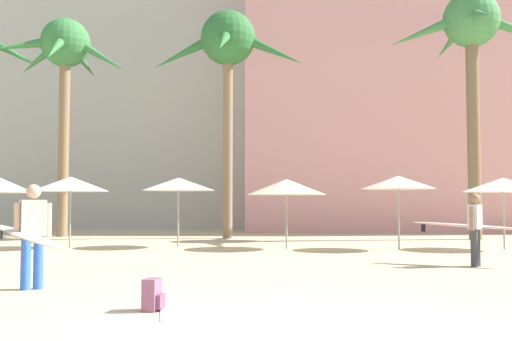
{
  "coord_description": "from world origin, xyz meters",
  "views": [
    {
      "loc": [
        0.05,
        -6.63,
        1.39
      ],
      "look_at": [
        -0.52,
        7.14,
        2.17
      ],
      "focal_mm": 42.62,
      "sensor_mm": 36.0,
      "label": 1
    }
  ],
  "objects": [
    {
      "name": "ground",
      "position": [
        0.0,
        0.0,
        0.0
      ],
      "size": [
        120.0,
        120.0,
        0.0
      ],
      "primitive_type": "plane",
      "color": "#C6B28C"
    },
    {
      "name": "hotel_pink",
      "position": [
        8.8,
        27.53,
        8.09
      ],
      "size": [
        21.07,
        8.32,
        16.19
      ],
      "primitive_type": "cube",
      "color": "pink",
      "rests_on": "ground"
    },
    {
      "name": "hotel_tower_gray",
      "position": [
        -8.78,
        32.97,
        15.12
      ],
      "size": [
        15.71,
        10.05,
        30.23
      ],
      "primitive_type": "cube",
      "color": "#BCB7AD",
      "rests_on": "ground"
    },
    {
      "name": "palm_tree_far_left",
      "position": [
        -2.19,
        18.67,
        8.02
      ],
      "size": [
        6.51,
        6.62,
        9.62
      ],
      "color": "#896B4C",
      "rests_on": "ground"
    },
    {
      "name": "palm_tree_center",
      "position": [
        7.83,
        18.14,
        8.28
      ],
      "size": [
        6.91,
        7.08,
        10.11
      ],
      "color": "brown",
      "rests_on": "ground"
    },
    {
      "name": "palm_tree_right",
      "position": [
        -9.55,
        19.57,
        7.95
      ],
      "size": [
        5.91,
        6.16,
        9.66
      ],
      "color": "#896B4C",
      "rests_on": "ground"
    },
    {
      "name": "cafe_umbrella_0",
      "position": [
        -3.32,
        13.18,
        2.06
      ],
      "size": [
        2.41,
        2.41,
        2.28
      ],
      "color": "gray",
      "rests_on": "ground"
    },
    {
      "name": "cafe_umbrella_1",
      "position": [
        -6.71,
        12.58,
        2.05
      ],
      "size": [
        2.43,
        2.43,
        2.29
      ],
      "color": "gray",
      "rests_on": "ground"
    },
    {
      "name": "cafe_umbrella_2",
      "position": [
        3.69,
        12.34,
        2.08
      ],
      "size": [
        2.32,
        2.32,
        2.29
      ],
      "color": "gray",
      "rests_on": "ground"
    },
    {
      "name": "cafe_umbrella_4",
      "position": [
        6.96,
        12.53,
        2.01
      ],
      "size": [
        2.48,
        2.48,
        2.23
      ],
      "color": "gray",
      "rests_on": "ground"
    },
    {
      "name": "cafe_umbrella_5",
      "position": [
        0.22,
        12.62,
        1.95
      ],
      "size": [
        2.52,
        2.52,
        2.2
      ],
      "color": "gray",
      "rests_on": "ground"
    },
    {
      "name": "beach_towel",
      "position": [
        -0.62,
        1.24,
        0.01
      ],
      "size": [
        1.91,
        1.35,
        0.01
      ],
      "primitive_type": "cube",
      "rotation": [
        0.0,
        0.0,
        0.2
      ],
      "color": "white",
      "rests_on": "ground"
    },
    {
      "name": "backpack",
      "position": [
        -1.63,
        1.33,
        0.2
      ],
      "size": [
        0.28,
        0.32,
        0.42
      ],
      "rotation": [
        0.0,
        0.0,
        6.13
      ],
      "color": "#8A4D6A",
      "rests_on": "ground"
    },
    {
      "name": "person_far_right",
      "position": [
        4.43,
        7.43,
        0.9
      ],
      "size": [
        2.58,
        1.56,
        1.65
      ],
      "rotation": [
        0.0,
        0.0,
        5.71
      ],
      "color": "#3D3D42",
      "rests_on": "ground"
    },
    {
      "name": "person_mid_right",
      "position": [
        -4.04,
        3.1,
        0.93
      ],
      "size": [
        2.25,
        2.45,
        1.73
      ],
      "rotation": [
        0.0,
        0.0,
        5.31
      ],
      "color": "blue",
      "rests_on": "ground"
    }
  ]
}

